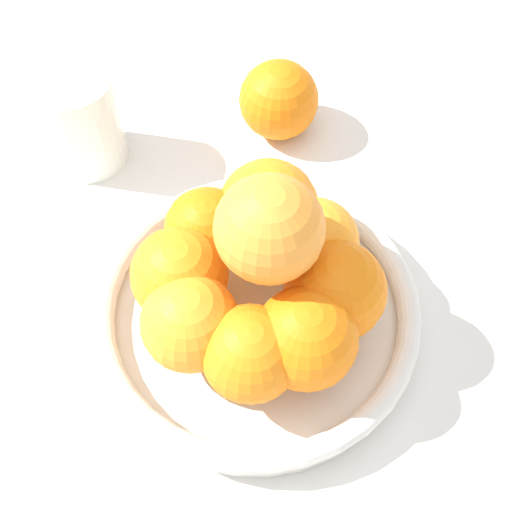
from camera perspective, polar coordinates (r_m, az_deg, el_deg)
name	(u,v)px	position (r m, az deg, el deg)	size (l,w,h in m)	color
ground_plane	(256,324)	(0.57, 0.00, -5.50)	(4.00, 4.00, 0.00)	silver
fruit_bowl	(256,314)	(0.56, 0.00, -4.64)	(0.25, 0.25, 0.04)	silver
orange_pile	(260,274)	(0.50, 0.35, -1.44)	(0.18, 0.19, 0.13)	orange
stray_orange	(279,100)	(0.67, 1.83, 12.38)	(0.07, 0.07, 0.07)	orange
drinking_glass	(81,120)	(0.66, -13.82, 10.55)	(0.07, 0.07, 0.09)	silver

